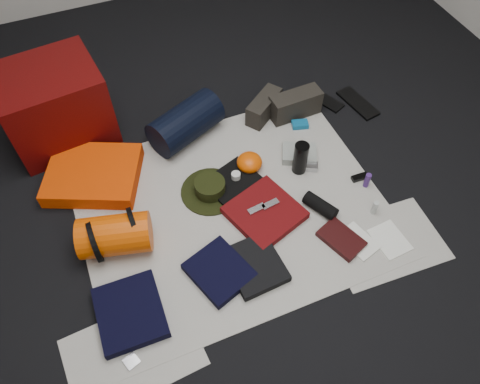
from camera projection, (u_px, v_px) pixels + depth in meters
name	position (u px, v px, depth m)	size (l,w,h in m)	color
floor	(232.00, 210.00, 2.55)	(4.50, 4.50, 0.02)	black
newspaper_mat	(232.00, 208.00, 2.54)	(1.60, 1.30, 0.01)	beige
newspaper_sheet_front_left	(133.00, 352.00, 2.08)	(0.58, 0.40, 0.00)	beige
newspaper_sheet_front_right	(385.00, 242.00, 2.41)	(0.58, 0.40, 0.00)	beige
red_cabinet	(55.00, 106.00, 2.69)	(0.56, 0.47, 0.47)	#4F0605
sleeping_pad	(93.00, 175.00, 2.62)	(0.50, 0.41, 0.09)	#ED3E02
stuff_sack	(115.00, 235.00, 2.32)	(0.21, 0.21, 0.35)	#D24703
sack_strap_left	(95.00, 241.00, 2.29)	(0.22, 0.22, 0.03)	black
sack_strap_right	(135.00, 228.00, 2.33)	(0.22, 0.22, 0.03)	black
navy_duffel	(186.00, 123.00, 2.76)	(0.23, 0.23, 0.43)	black
boonie_brim	(210.00, 191.00, 2.60)	(0.33, 0.33, 0.01)	black
boonie_crown	(210.00, 187.00, 2.56)	(0.17, 0.17, 0.07)	black
hiking_boot_left	(264.00, 107.00, 2.91)	(0.28, 0.10, 0.14)	#28251F
hiking_boot_right	(295.00, 105.00, 2.90)	(0.32, 0.12, 0.16)	#28251F
flip_flop_left	(325.00, 100.00, 3.04)	(0.09, 0.25, 0.01)	black
flip_flop_right	(358.00, 103.00, 3.02)	(0.11, 0.30, 0.02)	black
trousers_navy_a	(130.00, 313.00, 2.16)	(0.30, 0.34, 0.05)	black
trousers_navy_b	(219.00, 271.00, 2.29)	(0.25, 0.29, 0.05)	black
trousers_charcoal	(255.00, 265.00, 2.31)	(0.25, 0.29, 0.05)	black
black_tshirt	(235.00, 184.00, 2.62)	(0.29, 0.27, 0.03)	black
red_shirt	(265.00, 213.00, 2.49)	(0.34, 0.34, 0.05)	#58090B
orange_stuff_sack	(249.00, 162.00, 2.67)	(0.15, 0.15, 0.10)	#D24703
first_aid_pouch	(299.00, 154.00, 2.74)	(0.20, 0.15, 0.05)	gray
water_bottle	(300.00, 158.00, 2.61)	(0.08, 0.08, 0.20)	black
speaker	(320.00, 206.00, 2.50)	(0.07, 0.07, 0.19)	black
compact_camera	(310.00, 167.00, 2.69)	(0.09, 0.05, 0.04)	#B8B8BD
cyan_case	(300.00, 124.00, 2.89)	(0.10, 0.06, 0.03)	#0E5E8E
toiletry_purple	(367.00, 180.00, 2.59)	(0.03, 0.03, 0.09)	#41226D
toiletry_clear	(375.00, 208.00, 2.48)	(0.03, 0.03, 0.09)	#B3B8B4
paperback_book	(341.00, 239.00, 2.40)	(0.15, 0.23, 0.03)	black
map_booklet	(358.00, 241.00, 2.41)	(0.14, 0.20, 0.01)	silver
map_printout	(390.00, 240.00, 2.42)	(0.15, 0.20, 0.01)	silver
sunglasses	(360.00, 177.00, 2.65)	(0.09, 0.04, 0.02)	black
key_cluster	(131.00, 361.00, 2.05)	(0.06, 0.06, 0.01)	#B8B8BD
tape_roll	(236.00, 176.00, 2.61)	(0.05, 0.05, 0.04)	silver
energy_bar_a	(256.00, 209.00, 2.47)	(0.10, 0.04, 0.01)	#B8B8BD
energy_bar_b	(270.00, 204.00, 2.49)	(0.10, 0.04, 0.01)	#B8B8BD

